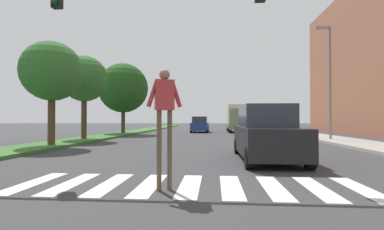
# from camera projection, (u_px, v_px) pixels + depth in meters

# --- Properties ---
(ground_plane) EXTENTS (140.00, 140.00, 0.00)m
(ground_plane) POSITION_uv_depth(u_px,v_px,m) (209.00, 134.00, 27.44)
(ground_plane) COLOR #38383A
(crosswalk) EXTENTS (7.65, 2.20, 0.01)m
(crosswalk) POSITION_uv_depth(u_px,v_px,m) (190.00, 185.00, 6.11)
(crosswalk) COLOR silver
(crosswalk) RESTS_ON ground_plane
(median_strip) EXTENTS (2.63, 64.00, 0.15)m
(median_strip) POSITION_uv_depth(u_px,v_px,m) (120.00, 134.00, 26.10)
(median_strip) COLOR #386B2D
(median_strip) RESTS_ON ground_plane
(tree_mid) EXTENTS (3.10, 3.10, 5.37)m
(tree_mid) POSITION_uv_depth(u_px,v_px,m) (52.00, 72.00, 14.49)
(tree_mid) COLOR #4C3823
(tree_mid) RESTS_ON median_strip
(tree_far) EXTENTS (3.12, 3.12, 5.64)m
(tree_far) POSITION_uv_depth(u_px,v_px,m) (84.00, 79.00, 18.99)
(tree_far) COLOR #4C3823
(tree_far) RESTS_ON median_strip
(tree_distant) EXTENTS (4.71, 4.71, 6.64)m
(tree_distant) POSITION_uv_depth(u_px,v_px,m) (123.00, 88.00, 26.61)
(tree_distant) COLOR #4C3823
(tree_distant) RESTS_ON median_strip
(sidewalk_right) EXTENTS (3.00, 64.00, 0.15)m
(sidewalk_right) POSITION_uv_depth(u_px,v_px,m) (306.00, 135.00, 24.75)
(sidewalk_right) COLOR #9E9991
(sidewalk_right) RESTS_ON ground_plane
(traffic_light_gantry) EXTENTS (10.71, 0.30, 6.00)m
(traffic_light_gantry) POSITION_uv_depth(u_px,v_px,m) (60.00, 17.00, 8.10)
(traffic_light_gantry) COLOR gold
(traffic_light_gantry) RESTS_ON median_strip
(street_lamp_right) EXTENTS (1.02, 0.24, 7.50)m
(street_lamp_right) POSITION_uv_depth(u_px,v_px,m) (329.00, 72.00, 18.43)
(street_lamp_right) COLOR slate
(street_lamp_right) RESTS_ON sidewalk_right
(pedestrian_performer) EXTENTS (0.73, 0.35, 2.49)m
(pedestrian_performer) POSITION_uv_depth(u_px,v_px,m) (164.00, 109.00, 5.73)
(pedestrian_performer) COLOR brown
(pedestrian_performer) RESTS_ON ground_plane
(suv_crossing) EXTENTS (2.00, 4.62, 1.97)m
(suv_crossing) POSITION_uv_depth(u_px,v_px,m) (266.00, 134.00, 9.99)
(suv_crossing) COLOR black
(suv_crossing) RESTS_ON ground_plane
(sedan_midblock) EXTENTS (1.95, 4.09, 1.74)m
(sedan_midblock) POSITION_uv_depth(u_px,v_px,m) (200.00, 125.00, 30.91)
(sedan_midblock) COLOR navy
(sedan_midblock) RESTS_ON ground_plane
(truck_box_delivery) EXTENTS (2.40, 6.20, 3.10)m
(truck_box_delivery) POSITION_uv_depth(u_px,v_px,m) (238.00, 118.00, 31.47)
(truck_box_delivery) COLOR gray
(truck_box_delivery) RESTS_ON ground_plane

